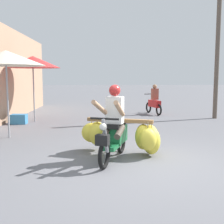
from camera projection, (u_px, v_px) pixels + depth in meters
ground_plane at (145, 165)px, 5.77m from camera, size 120.00×120.00×0.00m
motorbike_main_loaded at (120, 134)px, 6.40m from camera, size 1.84×2.01×1.58m
motorbike_distant_ahead_left at (154, 102)px, 13.56m from camera, size 0.65×1.58×1.40m
market_umbrella_near_shop at (33, 62)px, 11.11m from camera, size 2.09×2.09×2.54m
market_umbrella_further_along at (6, 58)px, 8.06m from camera, size 2.21×2.21×2.47m
produce_crate at (19, 119)px, 10.78m from camera, size 0.56×0.40×0.36m
utility_pole at (218, 45)px, 11.91m from camera, size 0.18×0.18×6.09m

